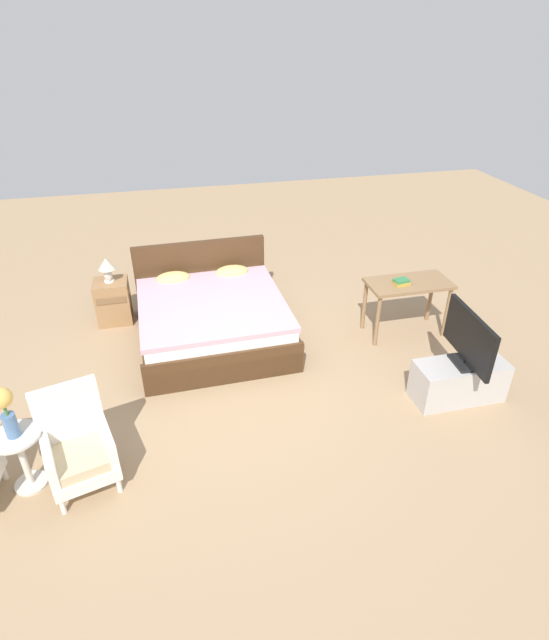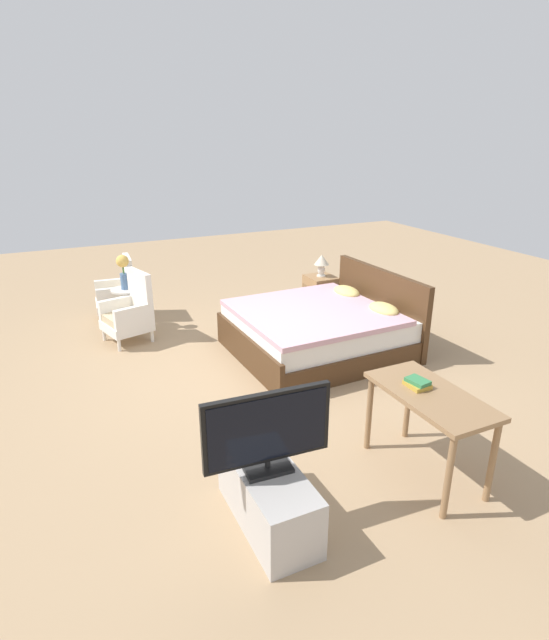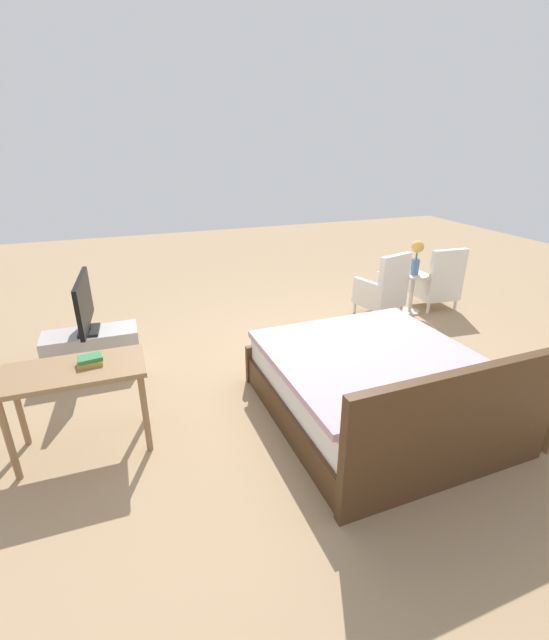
% 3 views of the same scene
% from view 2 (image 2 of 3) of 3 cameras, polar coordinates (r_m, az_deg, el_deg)
% --- Properties ---
extents(ground_plane, '(16.00, 16.00, 0.00)m').
position_cam_2_polar(ground_plane, '(5.75, -2.93, -6.25)').
color(ground_plane, '#A38460').
extents(bed, '(1.84, 2.01, 0.96)m').
position_cam_2_polar(bed, '(6.23, 5.28, -1.08)').
color(bed, '#472D19').
rests_on(bed, ground_plane).
extents(armchair_by_window_left, '(0.58, 0.58, 0.92)m').
position_cam_2_polar(armchair_by_window_left, '(7.68, -17.38, 2.87)').
color(armchair_by_window_left, white).
rests_on(armchair_by_window_left, ground_plane).
extents(armchair_by_window_right, '(0.66, 0.66, 0.92)m').
position_cam_2_polar(armchair_by_window_right, '(6.80, -16.18, 0.73)').
color(armchair_by_window_right, white).
rests_on(armchair_by_window_right, ground_plane).
extents(side_table, '(0.40, 0.40, 0.58)m').
position_cam_2_polar(side_table, '(7.24, -16.49, 1.81)').
color(side_table, beige).
rests_on(side_table, ground_plane).
extents(flower_vase, '(0.17, 0.17, 0.48)m').
position_cam_2_polar(flower_vase, '(7.10, -16.91, 5.68)').
color(flower_vase, '#4C709E').
rests_on(flower_vase, side_table).
extents(nightstand, '(0.44, 0.41, 0.59)m').
position_cam_2_polar(nightstand, '(7.57, 5.26, 2.85)').
color(nightstand, '#997047').
rests_on(nightstand, ground_plane).
extents(table_lamp, '(0.22, 0.22, 0.33)m').
position_cam_2_polar(table_lamp, '(7.43, 5.40, 6.59)').
color(table_lamp, silver).
rests_on(table_lamp, nightstand).
extents(tv_stand, '(0.96, 0.40, 0.44)m').
position_cam_2_polar(tv_stand, '(3.69, -0.78, -19.48)').
color(tv_stand, '#B7B2AD').
rests_on(tv_stand, ground_plane).
extents(tv_flatscreen, '(0.22, 0.89, 0.59)m').
position_cam_2_polar(tv_flatscreen, '(3.37, -0.81, -12.56)').
color(tv_flatscreen, black).
rests_on(tv_flatscreen, tv_stand).
extents(vanity_desk, '(1.04, 0.52, 0.73)m').
position_cam_2_polar(vanity_desk, '(4.09, 17.31, -9.29)').
color(vanity_desk, '#8E6B47').
rests_on(vanity_desk, ground_plane).
extents(book_stack, '(0.19, 0.15, 0.06)m').
position_cam_2_polar(book_stack, '(4.09, 16.02, -6.96)').
color(book_stack, '#B79333').
rests_on(book_stack, vanity_desk).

